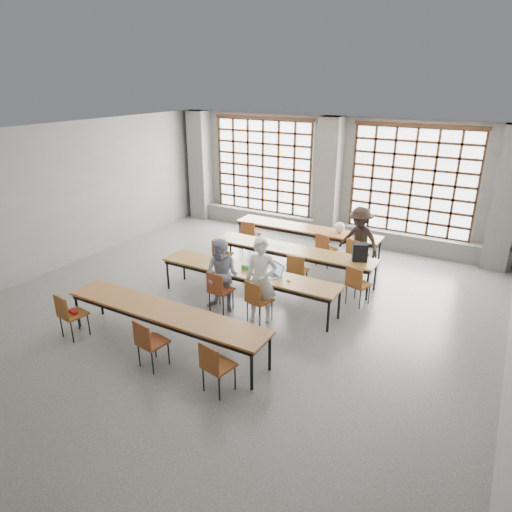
% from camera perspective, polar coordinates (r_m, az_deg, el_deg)
% --- Properties ---
extents(floor, '(11.00, 11.00, 0.00)m').
position_cam_1_polar(floor, '(9.47, -3.11, -6.84)').
color(floor, '#51514F').
rests_on(floor, ground).
extents(ceiling, '(11.00, 11.00, 0.00)m').
position_cam_1_polar(ceiling, '(8.40, -3.60, 14.68)').
color(ceiling, silver).
rests_on(ceiling, floor).
extents(wall_back, '(10.00, 0.00, 10.00)m').
position_cam_1_polar(wall_back, '(13.57, 9.53, 9.55)').
color(wall_back, slate).
rests_on(wall_back, floor).
extents(wall_left, '(0.00, 11.00, 11.00)m').
position_cam_1_polar(wall_left, '(12.15, -23.71, 6.65)').
color(wall_left, slate).
rests_on(wall_left, floor).
extents(column_left, '(0.60, 0.55, 3.50)m').
position_cam_1_polar(column_left, '(15.44, -6.95, 11.12)').
color(column_left, '#5A5A58').
rests_on(column_left, floor).
extents(column_mid, '(0.60, 0.55, 3.50)m').
position_cam_1_polar(column_mid, '(13.31, 9.09, 9.35)').
color(column_mid, '#5A5A58').
rests_on(column_mid, floor).
extents(column_right, '(0.60, 0.55, 3.50)m').
position_cam_1_polar(column_right, '(12.50, 28.78, 6.17)').
color(column_right, '#5A5A58').
rests_on(column_right, floor).
extents(window_left, '(3.32, 0.12, 3.00)m').
position_cam_1_polar(window_left, '(14.38, 0.90, 11.12)').
color(window_left, white).
rests_on(window_left, wall_back).
extents(window_right, '(3.32, 0.12, 3.00)m').
position_cam_1_polar(window_right, '(12.88, 18.93, 8.74)').
color(window_right, white).
rests_on(window_right, wall_back).
extents(sill_ledge, '(9.80, 0.35, 0.50)m').
position_cam_1_polar(sill_ledge, '(13.77, 8.85, 3.30)').
color(sill_ledge, '#5A5A58').
rests_on(sill_ledge, floor).
extents(desk_row_a, '(4.00, 0.70, 0.73)m').
position_cam_1_polar(desk_row_a, '(12.30, 6.33, 3.23)').
color(desk_row_a, brown).
rests_on(desk_row_a, floor).
extents(desk_row_b, '(4.00, 0.70, 0.73)m').
position_cam_1_polar(desk_row_b, '(10.75, 4.55, 0.58)').
color(desk_row_b, brown).
rests_on(desk_row_b, floor).
extents(desk_row_c, '(4.00, 0.70, 0.73)m').
position_cam_1_polar(desk_row_c, '(9.50, -1.07, -2.26)').
color(desk_row_c, brown).
rests_on(desk_row_c, floor).
extents(desk_row_d, '(4.00, 0.70, 0.73)m').
position_cam_1_polar(desk_row_d, '(8.12, -11.38, -7.07)').
color(desk_row_d, brown).
rests_on(desk_row_d, floor).
extents(chair_back_left, '(0.45, 0.45, 0.88)m').
position_cam_1_polar(chair_back_left, '(12.40, -0.79, 2.90)').
color(chair_back_left, brown).
rests_on(chair_back_left, floor).
extents(chair_back_mid, '(0.51, 0.52, 0.88)m').
position_cam_1_polar(chair_back_mid, '(11.51, 8.59, 1.16)').
color(chair_back_mid, maroon).
rests_on(chair_back_mid, floor).
extents(chair_back_right, '(0.53, 0.53, 0.88)m').
position_cam_1_polar(chair_back_right, '(11.28, 12.35, 0.45)').
color(chair_back_right, brown).
rests_on(chair_back_right, floor).
extents(chair_mid_left, '(0.51, 0.51, 0.88)m').
position_cam_1_polar(chair_mid_left, '(11.02, -4.32, 0.40)').
color(chair_mid_left, brown).
rests_on(chair_mid_left, floor).
extents(chair_mid_centre, '(0.48, 0.48, 0.88)m').
position_cam_1_polar(chair_mid_centre, '(10.11, 5.11, -1.62)').
color(chair_mid_centre, brown).
rests_on(chair_mid_centre, floor).
extents(chair_mid_right, '(0.52, 0.52, 0.88)m').
position_cam_1_polar(chair_mid_right, '(9.68, 12.47, -3.15)').
color(chair_mid_right, brown).
rests_on(chair_mid_right, floor).
extents(chair_front_left, '(0.44, 0.44, 0.88)m').
position_cam_1_polar(chair_front_left, '(9.22, -4.69, -3.97)').
color(chair_front_left, brown).
rests_on(chair_front_left, floor).
extents(chair_front_right, '(0.51, 0.51, 0.88)m').
position_cam_1_polar(chair_front_right, '(8.80, 0.11, -5.21)').
color(chair_front_right, brown).
rests_on(chair_front_right, floor).
extents(chair_near_left, '(0.47, 0.47, 0.88)m').
position_cam_1_polar(chair_near_left, '(8.96, -22.37, -6.46)').
color(chair_near_left, brown).
rests_on(chair_near_left, floor).
extents(chair_near_mid, '(0.48, 0.48, 0.88)m').
position_cam_1_polar(chair_near_mid, '(7.68, -13.30, -10.15)').
color(chair_near_mid, brown).
rests_on(chair_near_mid, floor).
extents(chair_near_right, '(0.49, 0.49, 0.88)m').
position_cam_1_polar(chair_near_right, '(6.97, -5.17, -13.17)').
color(chair_near_right, brown).
rests_on(chair_near_right, floor).
extents(student_male, '(0.72, 0.59, 1.71)m').
position_cam_1_polar(student_male, '(8.75, 0.63, -3.05)').
color(student_male, silver).
rests_on(student_male, floor).
extents(student_female, '(0.77, 0.61, 1.52)m').
position_cam_1_polar(student_female, '(9.22, -4.26, -2.43)').
color(student_female, navy).
rests_on(student_female, floor).
extents(student_back, '(1.18, 0.88, 1.64)m').
position_cam_1_polar(student_back, '(11.29, 12.78, 1.96)').
color(student_back, black).
rests_on(student_back, floor).
extents(laptop_front, '(0.46, 0.44, 0.26)m').
position_cam_1_polar(laptop_front, '(9.27, 2.33, -2.04)').
color(laptop_front, '#B6B6BB').
rests_on(laptop_front, desk_row_c).
extents(laptop_back, '(0.39, 0.34, 0.26)m').
position_cam_1_polar(laptop_back, '(11.92, 12.55, 2.88)').
color(laptop_back, '#B4B4B9').
rests_on(laptop_back, desk_row_a).
extents(mouse, '(0.10, 0.07, 0.04)m').
position_cam_1_polar(mouse, '(9.04, 4.06, -3.01)').
color(mouse, white).
rests_on(mouse, desk_row_c).
extents(green_box, '(0.26, 0.11, 0.09)m').
position_cam_1_polar(green_box, '(9.54, -1.09, -1.43)').
color(green_box, '#2F8B2D').
rests_on(green_box, desk_row_c).
extents(phone, '(0.14, 0.10, 0.01)m').
position_cam_1_polar(phone, '(9.31, -0.43, -2.29)').
color(phone, black).
rests_on(phone, desk_row_c).
extents(paper_sheet_a, '(0.32, 0.24, 0.00)m').
position_cam_1_polar(paper_sheet_a, '(11.02, 1.86, 1.54)').
color(paper_sheet_a, white).
rests_on(paper_sheet_a, desk_row_b).
extents(paper_sheet_b, '(0.36, 0.32, 0.00)m').
position_cam_1_polar(paper_sheet_b, '(10.81, 3.01, 1.11)').
color(paper_sheet_b, white).
rests_on(paper_sheet_b, desk_row_b).
extents(backpack, '(0.37, 0.31, 0.40)m').
position_cam_1_polar(backpack, '(10.18, 12.87, 0.46)').
color(backpack, black).
rests_on(backpack, desk_row_b).
extents(plastic_bag, '(0.32, 0.29, 0.29)m').
position_cam_1_polar(plastic_bag, '(11.97, 10.41, 3.54)').
color(plastic_bag, white).
rests_on(plastic_bag, desk_row_a).
extents(red_pouch, '(0.21, 0.11, 0.06)m').
position_cam_1_polar(red_pouch, '(9.01, -21.91, -6.50)').
color(red_pouch, maroon).
rests_on(red_pouch, chair_near_left).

